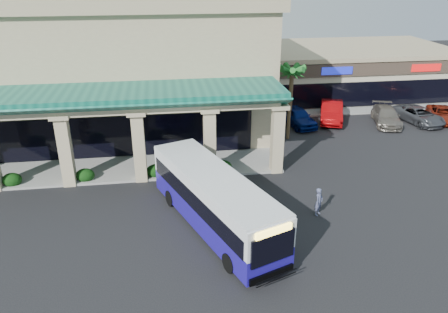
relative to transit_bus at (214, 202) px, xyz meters
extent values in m
plane|color=black|center=(-1.01, 1.00, -1.55)|extent=(110.00, 110.00, 0.00)
imported|color=#4B5274|center=(5.93, 0.41, -0.73)|extent=(0.69, 0.70, 1.63)
imported|color=#051354|center=(9.16, 14.99, -0.74)|extent=(2.84, 5.04, 1.62)
imported|color=#A00609|center=(12.51, 15.65, -0.68)|extent=(3.53, 5.60, 1.74)
imported|color=#6C665D|center=(17.03, 14.20, -0.83)|extent=(3.31, 5.34, 1.44)
imported|color=#45484E|center=(20.03, 14.09, -0.85)|extent=(3.27, 5.38, 1.39)
imported|color=maroon|center=(22.41, 14.19, -0.91)|extent=(3.52, 5.01, 1.27)
camera|label=1|loc=(-2.38, -19.83, 11.42)|focal=35.00mm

